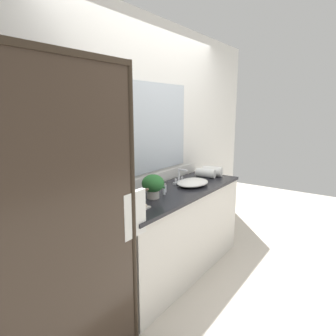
# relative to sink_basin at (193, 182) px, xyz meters

# --- Properties ---
(ground_plane) EXTENTS (8.00, 8.00, 0.00)m
(ground_plane) POSITION_rel_sink_basin_xyz_m (-0.25, 0.04, -0.93)
(ground_plane) COLOR beige
(wall_back_with_mirror) EXTENTS (4.40, 0.06, 2.60)m
(wall_back_with_mirror) POSITION_rel_sink_basin_xyz_m (-0.25, 0.38, 0.37)
(wall_back_with_mirror) COLOR silver
(wall_back_with_mirror) RESTS_ON ground_plane
(vanity_cabinet) EXTENTS (1.80, 0.58, 0.90)m
(vanity_cabinet) POSITION_rel_sink_basin_xyz_m (-0.25, 0.05, -0.48)
(vanity_cabinet) COLOR silver
(vanity_cabinet) RESTS_ON ground_plane
(shower_enclosure) EXTENTS (1.20, 0.59, 2.00)m
(shower_enclosure) POSITION_rel_sink_basin_xyz_m (-1.52, -0.15, 0.09)
(shower_enclosure) COLOR #2D2319
(shower_enclosure) RESTS_ON ground_plane
(sink_basin) EXTENTS (0.40, 0.30, 0.06)m
(sink_basin) POSITION_rel_sink_basin_xyz_m (0.00, 0.00, 0.00)
(sink_basin) COLOR white
(sink_basin) RESTS_ON vanity_cabinet
(faucet) EXTENTS (0.17, 0.13, 0.16)m
(faucet) POSITION_rel_sink_basin_xyz_m (0.00, 0.17, 0.02)
(faucet) COLOR silver
(faucet) RESTS_ON vanity_cabinet
(potted_plant) EXTENTS (0.20, 0.20, 0.22)m
(potted_plant) POSITION_rel_sink_basin_xyz_m (-0.60, 0.06, 0.10)
(potted_plant) COLOR beige
(potted_plant) RESTS_ON vanity_cabinet
(soap_dish) EXTENTS (0.10, 0.07, 0.04)m
(soap_dish) POSITION_rel_sink_basin_xyz_m (-0.86, -0.05, -0.02)
(soap_dish) COLOR silver
(soap_dish) RESTS_ON vanity_cabinet
(amenity_bottle_shampoo) EXTENTS (0.03, 0.03, 0.08)m
(amenity_bottle_shampoo) POSITION_rel_sink_basin_xyz_m (-0.45, 0.05, 0.00)
(amenity_bottle_shampoo) COLOR silver
(amenity_bottle_shampoo) RESTS_ON vanity_cabinet
(amenity_bottle_conditioner) EXTENTS (0.03, 0.03, 0.08)m
(amenity_bottle_conditioner) POSITION_rel_sink_basin_xyz_m (-0.38, 0.09, 0.01)
(amenity_bottle_conditioner) COLOR silver
(amenity_bottle_conditioner) RESTS_ON vanity_cabinet
(rolled_towel_near_edge) EXTENTS (0.16, 0.25, 0.12)m
(rolled_towel_near_edge) POSITION_rel_sink_basin_xyz_m (0.51, 0.03, 0.03)
(rolled_towel_near_edge) COLOR white
(rolled_towel_near_edge) RESTS_ON vanity_cabinet
(rolled_towel_middle) EXTENTS (0.13, 0.24, 0.11)m
(rolled_towel_middle) POSITION_rel_sink_basin_xyz_m (0.40, 0.06, 0.02)
(rolled_towel_middle) COLOR white
(rolled_towel_middle) RESTS_ON vanity_cabinet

